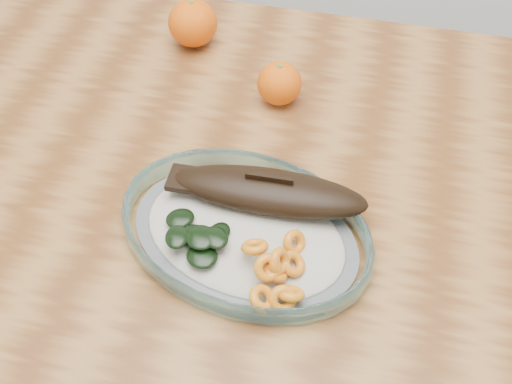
% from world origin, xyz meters
% --- Properties ---
extents(dining_table, '(1.20, 0.80, 0.75)m').
position_xyz_m(dining_table, '(0.00, 0.00, 0.65)').
color(dining_table, brown).
rests_on(dining_table, ground).
extents(plated_meal, '(0.70, 0.70, 0.08)m').
position_xyz_m(plated_meal, '(0.08, -0.12, 0.77)').
color(plated_meal, white).
rests_on(plated_meal, dining_table).
extents(orange_left, '(0.08, 0.08, 0.08)m').
position_xyz_m(orange_left, '(-0.10, 0.26, 0.79)').
color(orange_left, '#F34A04').
rests_on(orange_left, dining_table).
extents(orange_right, '(0.07, 0.07, 0.07)m').
position_xyz_m(orange_right, '(0.06, 0.15, 0.78)').
color(orange_right, '#F34A04').
rests_on(orange_right, dining_table).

